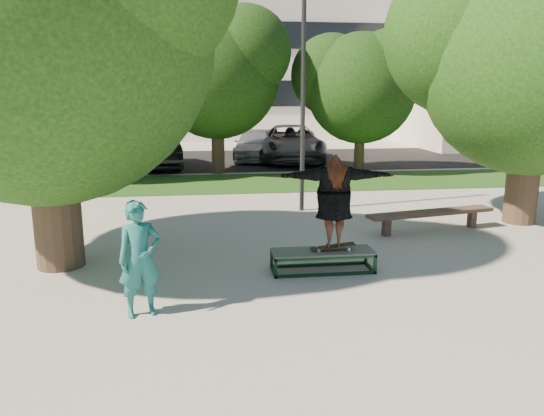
{
  "coord_description": "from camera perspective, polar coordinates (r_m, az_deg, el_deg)",
  "views": [
    {
      "loc": [
        -1.58,
        -8.65,
        3.11
      ],
      "look_at": [
        -0.38,
        0.6,
        1.06
      ],
      "focal_mm": 35.0,
      "sensor_mm": 36.0,
      "label": 1
    }
  ],
  "objects": [
    {
      "name": "ground",
      "position": [
        9.33,
        2.79,
        -7.1
      ],
      "size": [
        120.0,
        120.0,
        0.0
      ],
      "primitive_type": "plane",
      "color": "gray",
      "rests_on": "ground"
    },
    {
      "name": "grass_strip",
      "position": [
        18.59,
        0.65,
        2.8
      ],
      "size": [
        30.0,
        4.0,
        0.02
      ],
      "primitive_type": "cube",
      "color": "#194914",
      "rests_on": "ground"
    },
    {
      "name": "asphalt_strip",
      "position": [
        24.89,
        -3.75,
        5.21
      ],
      "size": [
        40.0,
        8.0,
        0.01
      ],
      "primitive_type": "cube",
      "color": "black",
      "rests_on": "ground"
    },
    {
      "name": "tree_left",
      "position": [
        10.2,
        -24.13,
        18.76
      ],
      "size": [
        6.96,
        5.95,
        7.12
      ],
      "color": "#38281E",
      "rests_on": "ground"
    },
    {
      "name": "tree_right",
      "position": [
        13.96,
        26.06,
        15.23
      ],
      "size": [
        6.24,
        5.33,
        6.51
      ],
      "color": "#38281E",
      "rests_on": "ground"
    },
    {
      "name": "bg_tree_left",
      "position": [
        20.35,
        -22.24,
        13.26
      ],
      "size": [
        5.28,
        4.51,
        5.77
      ],
      "color": "#38281E",
      "rests_on": "ground"
    },
    {
      "name": "bg_tree_mid",
      "position": [
        20.75,
        -6.24,
        14.83
      ],
      "size": [
        5.76,
        4.92,
        6.24
      ],
      "color": "#38281E",
      "rests_on": "ground"
    },
    {
      "name": "bg_tree_right",
      "position": [
        21.1,
        9.38,
        13.28
      ],
      "size": [
        5.04,
        4.31,
        5.43
      ],
      "color": "#38281E",
      "rests_on": "ground"
    },
    {
      "name": "lamppost",
      "position": [
        13.89,
        3.36,
        12.55
      ],
      "size": [
        0.25,
        0.15,
        6.11
      ],
      "color": "#2D2D30",
      "rests_on": "ground"
    },
    {
      "name": "office_building",
      "position": [
        40.92,
        -8.44,
        19.14
      ],
      "size": [
        30.0,
        14.12,
        16.0
      ],
      "color": "silver",
      "rests_on": "ground"
    },
    {
      "name": "side_building",
      "position": [
        36.38,
        25.79,
        12.61
      ],
      "size": [
        15.0,
        10.0,
        8.0
      ],
      "primitive_type": "cube",
      "color": "beige",
      "rests_on": "ground"
    },
    {
      "name": "grind_box",
      "position": [
        9.45,
        5.46,
        -5.66
      ],
      "size": [
        1.8,
        0.6,
        0.38
      ],
      "color": "black",
      "rests_on": "ground"
    },
    {
      "name": "skater_rig",
      "position": [
        9.22,
        6.7,
        0.76
      ],
      "size": [
        2.04,
        0.72,
        1.7
      ],
      "rotation": [
        0.0,
        0.0,
        3.05
      ],
      "color": "white",
      "rests_on": "grind_box"
    },
    {
      "name": "bystander",
      "position": [
        7.64,
        -14.03,
        -5.34
      ],
      "size": [
        0.7,
        0.57,
        1.66
      ],
      "primitive_type": "imported",
      "rotation": [
        0.0,
        0.0,
        0.33
      ],
      "color": "#1C6B66",
      "rests_on": "ground"
    },
    {
      "name": "bench",
      "position": [
        12.51,
        16.74,
        -0.64
      ],
      "size": [
        3.14,
        1.04,
        0.48
      ],
      "rotation": [
        0.0,
        0.0,
        0.21
      ],
      "color": "#4F3A2F",
      "rests_on": "ground"
    },
    {
      "name": "car_silver_a",
      "position": [
        23.76,
        -16.39,
        6.19
      ],
      "size": [
        2.51,
        4.61,
        1.49
      ],
      "primitive_type": "imported",
      "rotation": [
        0.0,
        0.0,
        -0.18
      ],
      "color": "silver",
      "rests_on": "asphalt_strip"
    },
    {
      "name": "car_dark",
      "position": [
        22.81,
        -12.28,
        6.31
      ],
      "size": [
        2.39,
        5.07,
        1.6
      ],
      "primitive_type": "imported",
      "rotation": [
        0.0,
        0.0,
        0.15
      ],
      "color": "black",
      "rests_on": "asphalt_strip"
    },
    {
      "name": "car_grey",
      "position": [
        24.37,
        2.05,
        6.98
      ],
      "size": [
        3.17,
        6.05,
        1.63
      ],
      "primitive_type": "imported",
      "rotation": [
        0.0,
        0.0,
        -0.08
      ],
      "color": "#5A5A5F",
      "rests_on": "asphalt_strip"
    },
    {
      "name": "car_silver_b",
      "position": [
        24.84,
        -1.89,
        6.71
      ],
      "size": [
        2.4,
        4.68,
        1.3
      ],
      "primitive_type": "imported",
      "rotation": [
        0.0,
        0.0,
        -0.13
      ],
      "color": "#B0B0B5",
      "rests_on": "asphalt_strip"
    }
  ]
}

